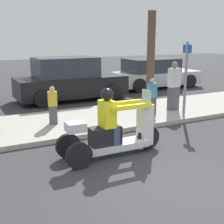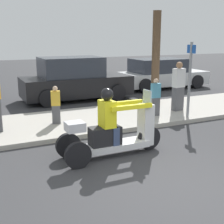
{
  "view_description": "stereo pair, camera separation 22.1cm",
  "coord_description": "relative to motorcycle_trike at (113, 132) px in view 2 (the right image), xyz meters",
  "views": [
    {
      "loc": [
        -3.25,
        -3.64,
        2.51
      ],
      "look_at": [
        -0.39,
        1.91,
        0.96
      ],
      "focal_mm": 50.0,
      "sensor_mm": 36.0,
      "label": 1
    },
    {
      "loc": [
        -3.06,
        -3.74,
        2.51
      ],
      "look_at": [
        -0.39,
        1.91,
        0.96
      ],
      "focal_mm": 50.0,
      "sensor_mm": 36.0,
      "label": 2
    }
  ],
  "objects": [
    {
      "name": "ground_plane",
      "position": [
        0.38,
        -1.91,
        -0.53
      ],
      "size": [
        60.0,
        60.0,
        0.0
      ],
      "primitive_type": "plane",
      "color": "#38383A"
    },
    {
      "name": "sidewalk_strip",
      "position": [
        0.38,
        2.69,
        -0.47
      ],
      "size": [
        28.0,
        2.8,
        0.12
      ],
      "color": "#B2ADA3",
      "rests_on": "ground"
    },
    {
      "name": "motorcycle_trike",
      "position": [
        0.0,
        0.0,
        0.0
      ],
      "size": [
        2.32,
        0.71,
        1.47
      ],
      "color": "black",
      "rests_on": "ground"
    },
    {
      "name": "spectator_with_child",
      "position": [
        -0.51,
        2.56,
        0.1
      ],
      "size": [
        0.28,
        0.21,
        1.05
      ],
      "color": "#515156",
      "rests_on": "sidewalk_strip"
    },
    {
      "name": "spectator_by_tree",
      "position": [
        3.48,
        2.4,
        0.35
      ],
      "size": [
        0.39,
        0.26,
        1.56
      ],
      "color": "#515156",
      "rests_on": "sidewalk_strip"
    },
    {
      "name": "spectator_end_of_line",
      "position": [
        2.45,
        2.14,
        0.14
      ],
      "size": [
        0.29,
        0.19,
        1.13
      ],
      "color": "#515156",
      "rests_on": "sidewalk_strip"
    },
    {
      "name": "parked_car_lot_far",
      "position": [
        1.21,
        6.0,
        0.25
      ],
      "size": [
        4.24,
        1.94,
        1.68
      ],
      "color": "black",
      "rests_on": "ground"
    },
    {
      "name": "parked_car_lot_left",
      "position": [
        5.87,
        7.0,
        0.14
      ],
      "size": [
        4.47,
        2.03,
        1.41
      ],
      "color": "silver",
      "rests_on": "ground"
    },
    {
      "name": "tree_trunk",
      "position": [
        3.39,
        3.64,
        1.19
      ],
      "size": [
        0.28,
        0.28,
        3.19
      ],
      "color": "brown",
      "rests_on": "sidewalk_strip"
    },
    {
      "name": "street_sign",
      "position": [
        3.21,
        1.54,
        0.79
      ],
      "size": [
        0.08,
        0.36,
        2.2
      ],
      "color": "gray",
      "rests_on": "sidewalk_strip"
    }
  ]
}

